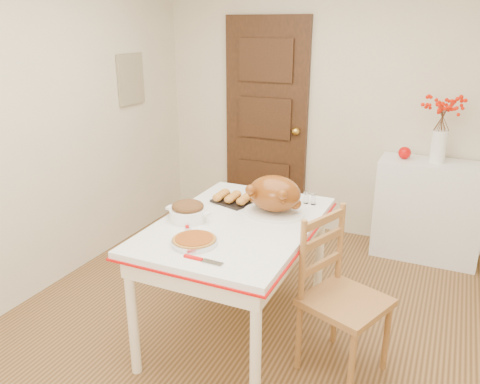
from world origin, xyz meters
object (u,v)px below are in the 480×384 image
at_px(chair_oak, 346,298).
at_px(turkey_platter, 274,196).
at_px(pumpkin_pie, 194,240).
at_px(sideboard, 428,210).
at_px(kitchen_table, 237,279).

xyz_separation_m(chair_oak, turkey_platter, (-0.55, 0.27, 0.46)).
xyz_separation_m(turkey_platter, pumpkin_pie, (-0.24, -0.61, -0.10)).
relative_size(chair_oak, turkey_platter, 2.43).
bearing_deg(turkey_platter, sideboard, 38.06).
xyz_separation_m(chair_oak, pumpkin_pie, (-0.80, -0.33, 0.35)).
xyz_separation_m(kitchen_table, pumpkin_pie, (-0.08, -0.39, 0.43)).
bearing_deg(chair_oak, turkey_platter, 84.80).
bearing_deg(turkey_platter, kitchen_table, -149.41).
distance_m(turkey_platter, pumpkin_pie, 0.66).
height_order(chair_oak, turkey_platter, turkey_platter).
bearing_deg(chair_oak, sideboard, 11.05).
xyz_separation_m(sideboard, chair_oak, (-0.32, -1.78, 0.05)).
height_order(sideboard, turkey_platter, turkey_platter).
bearing_deg(sideboard, kitchen_table, -121.05).
height_order(kitchen_table, chair_oak, chair_oak).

